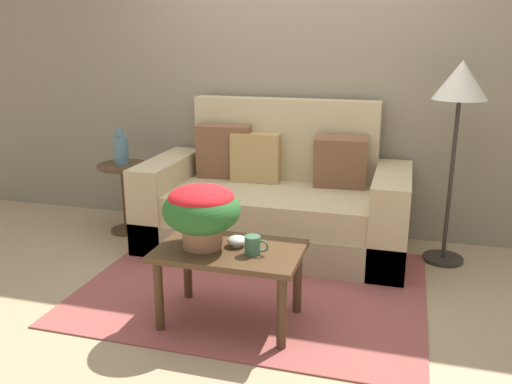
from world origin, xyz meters
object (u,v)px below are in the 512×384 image
(coffee_table, at_px, (230,260))
(floor_lamp, at_px, (460,95))
(coffee_mug, at_px, (253,245))
(potted_plant, at_px, (202,209))
(couch, at_px, (275,204))
(table_vase, at_px, (121,149))
(snack_bowl, at_px, (237,241))
(side_table, at_px, (124,185))

(coffee_table, distance_m, floor_lamp, 1.98)
(coffee_table, relative_size, coffee_mug, 6.07)
(potted_plant, bearing_deg, couch, 84.88)
(table_vase, bearing_deg, couch, 1.08)
(potted_plant, relative_size, snack_bowl, 3.84)
(side_table, bearing_deg, table_vase, 138.25)
(coffee_table, xyz_separation_m, side_table, (-1.34, 1.20, 0.02))
(snack_bowl, bearing_deg, coffee_table, -126.33)
(floor_lamp, distance_m, potted_plant, 1.99)
(side_table, height_order, snack_bowl, side_table)
(coffee_table, xyz_separation_m, snack_bowl, (0.03, 0.04, 0.11))
(couch, height_order, coffee_mug, couch)
(coffee_table, relative_size, side_table, 1.38)
(table_vase, bearing_deg, side_table, -41.75)
(coffee_table, height_order, side_table, side_table)
(coffee_mug, distance_m, snack_bowl, 0.15)
(couch, height_order, floor_lamp, floor_lamp)
(side_table, relative_size, floor_lamp, 0.41)
(floor_lamp, bearing_deg, side_table, -178.20)
(floor_lamp, distance_m, table_vase, 2.65)
(floor_lamp, relative_size, coffee_mug, 10.82)
(couch, bearing_deg, coffee_table, -88.02)
(table_vase, bearing_deg, coffee_mug, -39.95)
(coffee_table, bearing_deg, coffee_mug, -16.85)
(couch, xyz_separation_m, coffee_table, (0.04, -1.24, 0.04))
(potted_plant, height_order, table_vase, table_vase)
(coffee_mug, bearing_deg, floor_lamp, 50.65)
(side_table, distance_m, floor_lamp, 2.71)
(couch, height_order, side_table, couch)
(couch, relative_size, snack_bowl, 17.72)
(snack_bowl, bearing_deg, coffee_mug, -35.69)
(couch, distance_m, potted_plant, 1.31)
(floor_lamp, bearing_deg, snack_bowl, -134.29)
(coffee_mug, xyz_separation_m, table_vase, (-1.51, 1.26, 0.20))
(potted_plant, height_order, snack_bowl, potted_plant)
(potted_plant, bearing_deg, coffee_table, 6.69)
(side_table, relative_size, potted_plant, 1.35)
(coffee_mug, height_order, table_vase, table_vase)
(floor_lamp, bearing_deg, coffee_table, -134.06)
(coffee_table, xyz_separation_m, potted_plant, (-0.16, -0.02, 0.30))
(coffee_table, distance_m, potted_plant, 0.34)
(table_vase, bearing_deg, potted_plant, -45.82)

